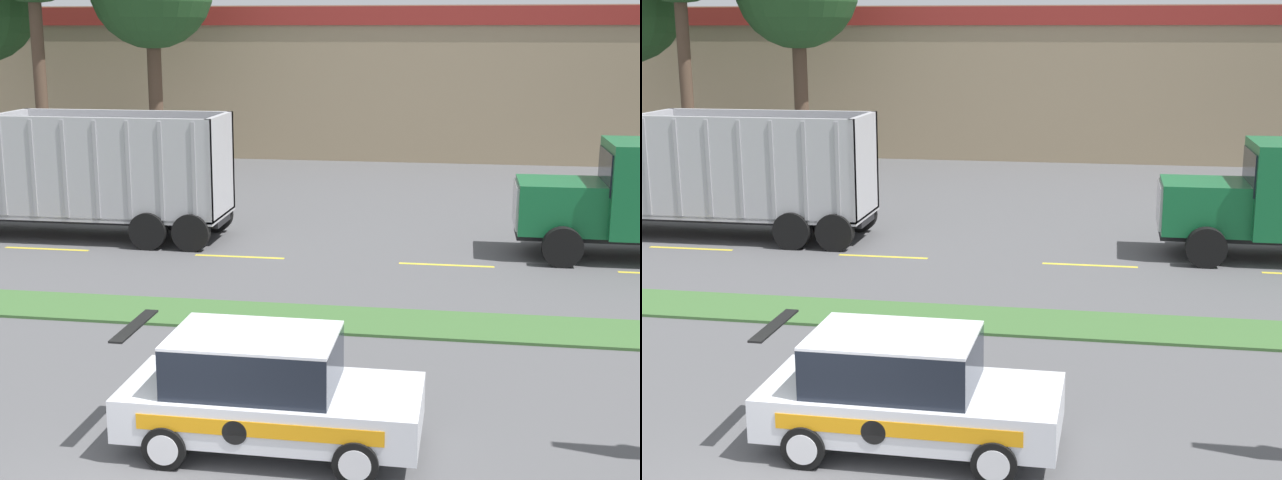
# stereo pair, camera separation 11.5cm
# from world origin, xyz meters

# --- Properties ---
(grass_verge) EXTENTS (120.00, 1.74, 0.06)m
(grass_verge) POSITION_xyz_m (0.00, 7.84, 0.03)
(grass_verge) COLOR #3D6633
(grass_verge) RESTS_ON ground_plane
(centre_line_3) EXTENTS (2.40, 0.14, 0.01)m
(centre_line_3) POSITION_xyz_m (-7.36, 12.71, 0.00)
(centre_line_3) COLOR yellow
(centre_line_3) RESTS_ON ground_plane
(centre_line_4) EXTENTS (2.40, 0.14, 0.01)m
(centre_line_4) POSITION_xyz_m (-1.96, 12.71, 0.00)
(centre_line_4) COLOR yellow
(centre_line_4) RESTS_ON ground_plane
(centre_line_5) EXTENTS (2.40, 0.14, 0.01)m
(centre_line_5) POSITION_xyz_m (3.44, 12.71, 0.00)
(centre_line_5) COLOR yellow
(centre_line_5) RESTS_ON ground_plane
(dump_truck_lead) EXTENTS (11.55, 2.71, 3.55)m
(dump_truck_lead) POSITION_xyz_m (-9.35, 14.32, 1.58)
(dump_truck_lead) COLOR black
(dump_truck_lead) RESTS_ON ground_plane
(rally_car) EXTENTS (4.22, 1.97, 1.73)m
(rally_car) POSITION_xyz_m (1.11, 2.10, 0.85)
(rally_car) COLOR silver
(rally_car) RESTS_ON ground_plane
(store_building_backdrop) EXTENTS (41.41, 12.10, 6.88)m
(store_building_backdrop) POSITION_xyz_m (1.37, 36.58, 3.44)
(store_building_backdrop) COLOR #9E896B
(store_building_backdrop) RESTS_ON ground_plane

